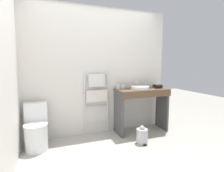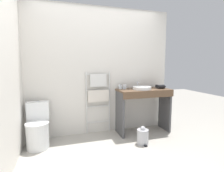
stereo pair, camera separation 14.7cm
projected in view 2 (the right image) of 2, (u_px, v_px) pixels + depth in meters
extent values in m
plane|color=#A8A399|center=(121.00, 165.00, 2.43)|extent=(12.00, 12.00, 0.00)
cube|color=silver|center=(98.00, 71.00, 3.54)|extent=(3.03, 0.12, 2.52)
cube|color=silver|center=(8.00, 74.00, 2.45)|extent=(0.12, 1.92, 2.52)
cylinder|color=white|center=(38.00, 136.00, 2.90)|extent=(0.36, 0.36, 0.42)
cylinder|color=white|center=(37.00, 123.00, 2.87)|extent=(0.37, 0.37, 0.02)
cube|color=white|center=(38.00, 111.00, 3.09)|extent=(0.37, 0.17, 0.33)
cylinder|color=silver|center=(38.00, 101.00, 3.06)|extent=(0.05, 0.05, 0.01)
cylinder|color=silver|center=(86.00, 103.00, 3.45)|extent=(0.02, 0.02, 1.25)
cylinder|color=silver|center=(109.00, 102.00, 3.59)|extent=(0.02, 0.02, 1.25)
cylinder|color=silver|center=(98.00, 122.00, 3.57)|extent=(0.47, 0.02, 0.02)
cylinder|color=silver|center=(98.00, 106.00, 3.53)|extent=(0.47, 0.02, 0.02)
cylinder|color=silver|center=(98.00, 90.00, 3.49)|extent=(0.47, 0.02, 0.02)
cylinder|color=silver|center=(98.00, 74.00, 3.45)|extent=(0.47, 0.02, 0.02)
cube|color=silver|center=(98.00, 80.00, 3.44)|extent=(0.32, 0.04, 0.25)
cube|color=silver|center=(98.00, 96.00, 3.48)|extent=(0.43, 0.04, 0.24)
cube|color=brown|center=(144.00, 90.00, 3.53)|extent=(1.06, 0.49, 0.03)
cube|color=brown|center=(149.00, 95.00, 3.32)|extent=(1.06, 0.02, 0.10)
cube|color=#4C4C4F|center=(120.00, 114.00, 3.44)|extent=(0.04, 0.42, 0.86)
cube|color=#4C4C4F|center=(165.00, 110.00, 3.74)|extent=(0.04, 0.42, 0.86)
cylinder|color=white|center=(142.00, 88.00, 3.49)|extent=(0.37, 0.37, 0.06)
cylinder|color=silver|center=(142.00, 87.00, 3.49)|extent=(0.31, 0.31, 0.01)
cylinder|color=silver|center=(137.00, 85.00, 3.69)|extent=(0.02, 0.02, 0.14)
cylinder|color=silver|center=(138.00, 82.00, 3.64)|extent=(0.02, 0.09, 0.02)
cylinder|color=silver|center=(120.00, 87.00, 3.55)|extent=(0.07, 0.07, 0.09)
cylinder|color=silver|center=(125.00, 87.00, 3.55)|extent=(0.07, 0.07, 0.09)
cylinder|color=black|center=(161.00, 87.00, 3.60)|extent=(0.15, 0.08, 0.08)
cone|color=black|center=(165.00, 87.00, 3.62)|extent=(0.05, 0.07, 0.07)
cube|color=black|center=(157.00, 86.00, 3.67)|extent=(0.05, 0.09, 0.06)
cylinder|color=#B7B7BC|center=(143.00, 137.00, 3.07)|extent=(0.20, 0.20, 0.26)
sphere|color=#B7B7BC|center=(143.00, 129.00, 3.05)|extent=(0.09, 0.09, 0.09)
cube|color=black|center=(146.00, 146.00, 2.98)|extent=(0.05, 0.04, 0.02)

